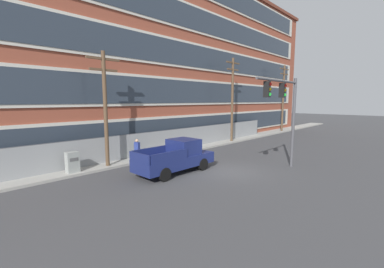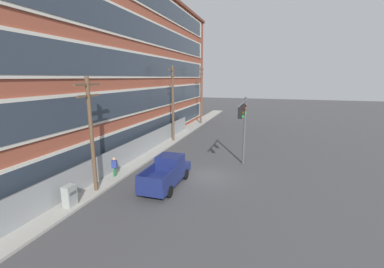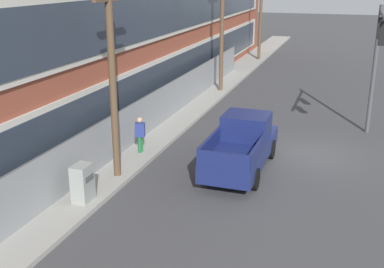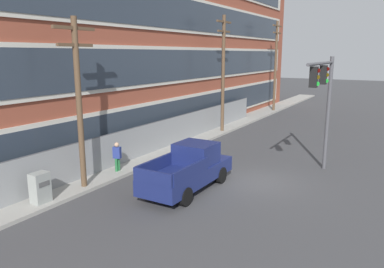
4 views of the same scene
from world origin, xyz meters
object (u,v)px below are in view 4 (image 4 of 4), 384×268
traffic_signal_mast (324,93)px  utility_pole_midblock (223,70)px  electrical_cabinet (40,189)px  pedestrian_near_cabinet (117,156)px  utility_pole_far_east (276,62)px  pickup_truck_navy (189,169)px  utility_pole_near_corner (79,97)px

traffic_signal_mast → utility_pole_midblock: utility_pole_midblock is taller
electrical_cabinet → pedestrian_near_cabinet: bearing=1.3°
utility_pole_far_east → pedestrian_near_cabinet: size_ratio=5.61×
pickup_truck_navy → utility_pole_midblock: utility_pole_midblock is taller
pickup_truck_navy → utility_pole_far_east: 25.70m
traffic_signal_mast → electrical_cabinet: 13.78m
pedestrian_near_cabinet → pickup_truck_navy: bearing=-90.5°
pickup_truck_navy → electrical_cabinet: size_ratio=3.86×
pickup_truck_navy → utility_pole_near_corner: utility_pole_near_corner is taller
traffic_signal_mast → utility_pole_far_east: utility_pole_far_east is taller
utility_pole_far_east → electrical_cabinet: utility_pole_far_east is taller
utility_pole_near_corner → utility_pole_far_east: size_ratio=0.82×
pickup_truck_navy → pedestrian_near_cabinet: (0.04, 4.39, 0.01)m
pickup_truck_navy → utility_pole_midblock: (12.26, 4.22, 3.99)m
traffic_signal_mast → utility_pole_near_corner: (-7.46, 8.97, 0.01)m
pedestrian_near_cabinet → traffic_signal_mast: bearing=-61.7°
utility_pole_midblock → utility_pole_near_corner: bearing=-179.9°
electrical_cabinet → pedestrian_near_cabinet: pedestrian_near_cabinet is taller
utility_pole_far_east → pedestrian_near_cabinet: utility_pole_far_east is taller
electrical_cabinet → utility_pole_midblock: bearing=-0.2°
utility_pole_near_corner → pedestrian_near_cabinet: (2.54, 0.19, -3.31)m
utility_pole_midblock → pedestrian_near_cabinet: utility_pole_midblock is taller
traffic_signal_mast → utility_pole_far_east: size_ratio=0.64×
pickup_truck_navy → electrical_cabinet: bearing=138.3°
utility_pole_midblock → electrical_cabinet: size_ratio=6.30×
electrical_cabinet → utility_pole_far_east: bearing=-0.2°
pickup_truck_navy → utility_pole_near_corner: bearing=120.8°
pickup_truck_navy → utility_pole_midblock: 13.57m
electrical_cabinet → traffic_signal_mast: bearing=-42.9°
utility_pole_midblock → electrical_cabinet: utility_pole_midblock is taller
utility_pole_far_east → pedestrian_near_cabinet: 25.32m
utility_pole_far_east → pedestrian_near_cabinet: (-24.95, 0.20, -4.28)m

